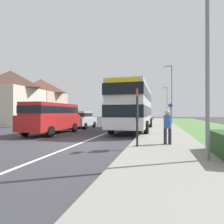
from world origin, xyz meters
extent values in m
plane|color=#38383D|center=(0.00, 0.00, 0.00)|extent=(120.00, 120.00, 0.00)
cube|color=silver|center=(0.00, 8.00, 0.00)|extent=(0.14, 60.00, 0.01)
cube|color=gray|center=(4.20, 6.00, 0.06)|extent=(3.20, 68.00, 0.12)
cube|color=#BCBCC1|center=(1.78, 7.02, 1.32)|extent=(2.50, 9.63, 1.65)
cube|color=#BCBCC1|center=(1.78, 7.02, 2.92)|extent=(2.45, 9.44, 1.55)
cube|color=black|center=(1.78, 7.02, 1.65)|extent=(2.53, 9.68, 0.76)
cube|color=black|center=(1.78, 7.02, 3.00)|extent=(2.53, 9.68, 0.72)
cube|color=gold|center=(1.78, 2.25, 3.42)|extent=(2.00, 0.08, 0.44)
cylinder|color=black|center=(0.53, 10.00, 0.50)|extent=(0.30, 1.00, 1.00)
cylinder|color=black|center=(3.03, 10.00, 0.50)|extent=(0.30, 1.00, 1.00)
cylinder|color=black|center=(0.53, 4.37, 0.50)|extent=(0.30, 1.00, 1.00)
cylinder|color=black|center=(3.03, 4.37, 0.50)|extent=(0.30, 1.00, 1.00)
cube|color=#B21E1E|center=(-3.72, 3.44, 0.87)|extent=(1.95, 5.42, 1.03)
cube|color=#B21E1E|center=(-3.72, 3.44, 1.81)|extent=(1.72, 4.99, 0.84)
cube|color=black|center=(-3.72, 3.44, 1.77)|extent=(1.76, 5.04, 0.47)
cylinder|color=black|center=(-4.68, 5.12, 0.36)|extent=(0.20, 0.72, 0.72)
cylinder|color=black|center=(-2.77, 5.12, 0.36)|extent=(0.20, 0.72, 0.72)
cylinder|color=black|center=(-4.68, 1.76, 0.36)|extent=(0.20, 0.72, 0.72)
cylinder|color=black|center=(-2.77, 1.76, 0.36)|extent=(0.20, 0.72, 0.72)
cube|color=#B7B7BC|center=(-3.73, 8.72, 0.68)|extent=(1.82, 3.91, 0.76)
cube|color=#B7B7BC|center=(-3.73, 8.53, 1.37)|extent=(1.60, 2.15, 0.62)
cube|color=black|center=(-3.73, 8.53, 1.34)|extent=(1.63, 2.17, 0.35)
cylinder|color=black|center=(-4.62, 9.93, 0.30)|extent=(0.20, 0.60, 0.60)
cylinder|color=black|center=(-2.84, 9.93, 0.30)|extent=(0.20, 0.60, 0.60)
cylinder|color=black|center=(-4.62, 7.51, 0.30)|extent=(0.20, 0.60, 0.60)
cylinder|color=black|center=(-2.84, 7.51, 0.30)|extent=(0.20, 0.60, 0.60)
cylinder|color=#23232D|center=(4.17, 0.24, 0.42)|extent=(0.14, 0.14, 0.85)
cylinder|color=#23232D|center=(4.37, 0.24, 0.42)|extent=(0.14, 0.14, 0.85)
cylinder|color=#2D599E|center=(4.27, 0.24, 1.15)|extent=(0.34, 0.34, 0.60)
sphere|color=tan|center=(4.27, 0.24, 1.56)|extent=(0.22, 0.22, 0.22)
cylinder|color=black|center=(3.00, -0.65, 1.30)|extent=(0.09, 0.09, 2.60)
cube|color=red|center=(3.00, -0.65, 2.40)|extent=(0.04, 0.44, 0.32)
cube|color=black|center=(3.00, -0.63, 1.55)|extent=(0.06, 0.52, 0.68)
cylinder|color=slate|center=(5.01, 11.70, 1.05)|extent=(0.08, 0.08, 2.10)
cylinder|color=blue|center=(5.01, 11.70, 2.30)|extent=(0.44, 0.03, 0.44)
cylinder|color=slate|center=(5.34, -2.34, 3.69)|extent=(0.12, 0.12, 7.38)
cylinder|color=slate|center=(5.37, 15.41, 3.70)|extent=(0.12, 0.12, 7.40)
cube|color=slate|center=(4.92, 15.41, 7.35)|extent=(0.90, 0.10, 0.10)
cube|color=silver|center=(4.47, 15.41, 7.28)|extent=(0.36, 0.20, 0.14)
cylinder|color=slate|center=(5.50, 34.51, 3.60)|extent=(0.12, 0.12, 7.19)
cube|color=slate|center=(5.05, 34.51, 7.14)|extent=(0.90, 0.10, 0.10)
cube|color=silver|center=(4.60, 34.51, 7.07)|extent=(0.36, 0.20, 0.14)
cube|color=beige|center=(-13.78, 10.06, 2.25)|extent=(6.15, 5.71, 4.51)
pyramid|color=#4C3328|center=(-13.78, 10.06, 5.61)|extent=(6.15, 5.71, 2.20)
cube|color=#C1A88E|center=(-13.78, 15.89, 2.25)|extent=(6.15, 5.71, 4.51)
pyramid|color=brown|center=(-13.78, 15.89, 5.61)|extent=(6.15, 5.71, 2.20)
camera|label=1|loc=(3.93, -8.46, 1.57)|focal=29.38mm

